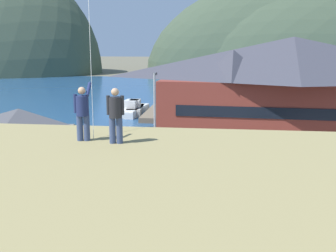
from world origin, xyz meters
TOP-DOWN VIEW (x-y plane):
  - ground_plane at (0.00, 0.00)m, footprint 600.00×600.00m
  - parking_lot_pad at (0.00, 5.00)m, footprint 40.00×20.00m
  - bay_water at (0.00, 60.00)m, footprint 360.00×84.00m
  - far_hill_east_peak at (37.40, 115.40)m, footprint 96.51×62.13m
  - far_hill_center_saddle at (37.72, 115.31)m, footprint 114.68×53.96m
  - harbor_lodge at (11.95, 22.63)m, footprint 29.34×12.53m
  - storage_shed_near_lot at (-10.58, 7.34)m, footprint 7.71×4.86m
  - wharf_dock at (-4.05, 34.85)m, footprint 3.20×12.44m
  - moored_boat_wharfside at (-7.76, 35.09)m, footprint 3.50×8.51m
  - moored_boat_outer_mooring at (-0.54, 36.83)m, footprint 2.60×7.37m
  - moored_boat_inner_slip at (-7.41, 35.46)m, footprint 2.50×6.57m
  - parked_car_corner_spot at (8.34, 5.55)m, footprint 4.26×2.17m
  - parked_car_back_row_left at (-3.57, 7.38)m, footprint 4.24×2.13m
  - parked_car_front_row_red at (10.02, 0.73)m, footprint 4.21×2.08m
  - parked_car_lone_by_shed at (2.57, 7.45)m, footprint 4.29×2.23m
  - parked_car_front_row_silver at (2.24, 0.77)m, footprint 4.35×2.37m
  - parking_light_pole at (-0.71, 10.55)m, footprint 0.24×0.78m
  - person_kite_flyer at (-0.02, -8.77)m, footprint 0.52×0.68m
  - person_companion at (1.11, -9.00)m, footprint 0.55×0.40m

SIDE VIEW (x-z plane):
  - ground_plane at x=0.00m, z-range 0.00..0.00m
  - far_hill_east_peak at x=37.40m, z-range -30.79..30.79m
  - far_hill_center_saddle at x=37.72m, z-range -33.55..33.55m
  - bay_water at x=0.00m, z-range 0.00..0.03m
  - parking_lot_pad at x=0.00m, z-range 0.00..0.10m
  - wharf_dock at x=-4.05m, z-range 0.00..0.70m
  - moored_boat_outer_mooring at x=-0.54m, z-range -0.36..1.80m
  - moored_boat_inner_slip at x=-7.41m, z-range -0.36..1.80m
  - moored_boat_wharfside at x=-7.76m, z-range -0.36..1.80m
  - parked_car_corner_spot at x=8.34m, z-range 0.15..1.97m
  - parked_car_back_row_left at x=-3.57m, z-range 0.15..1.97m
  - parked_car_front_row_red at x=10.02m, z-range 0.15..1.97m
  - parked_car_lone_by_shed at x=2.57m, z-range 0.15..1.97m
  - parked_car_front_row_silver at x=2.24m, z-range 0.15..1.97m
  - storage_shed_near_lot at x=-10.58m, z-range 0.09..5.27m
  - parking_light_pole at x=-0.71m, z-range 0.65..8.26m
  - harbor_lodge at x=11.95m, z-range 0.33..11.01m
  - person_companion at x=1.11m, z-range 6.94..8.68m
  - person_kite_flyer at x=-0.02m, z-range 6.90..8.76m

